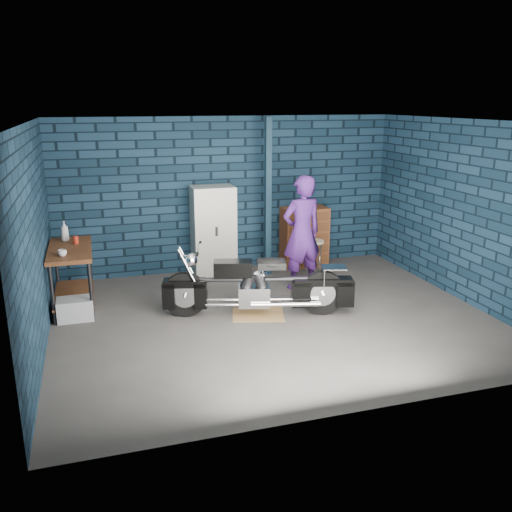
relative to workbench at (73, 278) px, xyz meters
The scene contains 14 objects.
ground 3.00m from the workbench, 25.48° to the right, with size 6.00×6.00×0.00m, color #484543.
room_walls 3.13m from the workbench, 15.12° to the right, with size 6.02×5.01×2.71m.
support_post 3.42m from the workbench, 11.77° to the left, with size 0.10×0.10×2.70m, color #102535.
workbench is the anchor object (origin of this frame).
drip_mat 2.78m from the workbench, 23.59° to the right, with size 0.73×0.54×0.01m, color olive.
motorcycle 2.74m from the workbench, 23.59° to the right, with size 2.30×0.62×1.01m, color black, non-canonical shape.
person 3.55m from the workbench, ahead, with size 0.67×0.44×1.84m, color #441D6E.
storage_bin 0.59m from the workbench, 87.71° to the right, with size 0.49×0.35×0.30m, color #9A9DA2.
locker 2.54m from the workbench, 22.24° to the left, with size 0.73×0.52×1.55m, color beige.
tool_chest 4.15m from the workbench, 13.29° to the left, with size 0.82×0.45×1.09m, color brown.
shop_stool 4.02m from the workbench, ahead, with size 0.34×0.34×0.62m, color #C3B893, non-canonical shape.
cup_a 0.67m from the workbench, 100.46° to the right, with size 0.12×0.12×0.09m, color #C3B893.
mug_red 0.56m from the workbench, 68.42° to the left, with size 0.08×0.08×0.11m, color maroon.
bottle 0.76m from the workbench, 98.80° to the left, with size 0.12×0.12×0.30m, color #9A9DA2.
Camera 1 is at (-2.30, -6.71, 2.97)m, focal length 38.00 mm.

